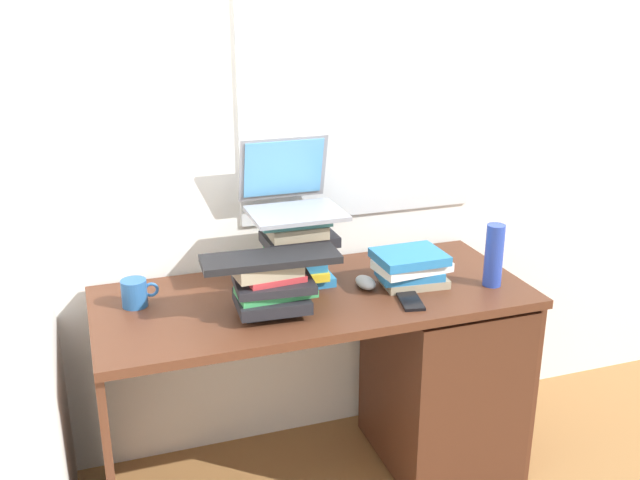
# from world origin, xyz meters

# --- Properties ---
(ground_plane) EXTENTS (6.00, 6.00, 0.00)m
(ground_plane) POSITION_xyz_m (0.00, 0.00, 0.00)
(ground_plane) COLOR olive
(wall_back) EXTENTS (6.00, 0.06, 2.60)m
(wall_back) POSITION_xyz_m (0.00, 0.35, 1.30)
(wall_back) COLOR white
(wall_back) RESTS_ON ground
(wall_left) EXTENTS (0.05, 6.00, 2.60)m
(wall_left) POSITION_xyz_m (-0.84, 0.00, 1.30)
(wall_left) COLOR silver
(wall_left) RESTS_ON ground
(desk) EXTENTS (1.43, 0.61, 0.73)m
(desk) POSITION_xyz_m (0.36, -0.02, 0.40)
(desk) COLOR #4C2819
(desk) RESTS_ON ground
(book_stack_tall) EXTENTS (0.26, 0.19, 0.25)m
(book_stack_tall) POSITION_xyz_m (-0.03, 0.09, 0.87)
(book_stack_tall) COLOR #2672B2
(book_stack_tall) RESTS_ON desk
(book_stack_keyboard_riser) EXTENTS (0.25, 0.22, 0.17)m
(book_stack_keyboard_riser) POSITION_xyz_m (-0.17, -0.10, 0.82)
(book_stack_keyboard_riser) COLOR black
(book_stack_keyboard_riser) RESTS_ON desk
(book_stack_side) EXTENTS (0.25, 0.18, 0.12)m
(book_stack_side) POSITION_xyz_m (0.33, -0.04, 0.80)
(book_stack_side) COLOR gray
(book_stack_side) RESTS_ON desk
(laptop) EXTENTS (0.31, 0.29, 0.24)m
(laptop) POSITION_xyz_m (-0.03, 0.15, 1.04)
(laptop) COLOR gray
(laptop) RESTS_ON book_stack_tall
(keyboard) EXTENTS (0.43, 0.16, 0.02)m
(keyboard) POSITION_xyz_m (-0.17, -0.10, 0.91)
(keyboard) COLOR black
(keyboard) RESTS_ON book_stack_keyboard_riser
(computer_mouse) EXTENTS (0.06, 0.10, 0.04)m
(computer_mouse) POSITION_xyz_m (0.18, -0.01, 0.75)
(computer_mouse) COLOR #A5A8AD
(computer_mouse) RESTS_ON desk
(mug) EXTENTS (0.12, 0.08, 0.09)m
(mug) POSITION_xyz_m (-0.57, 0.09, 0.78)
(mug) COLOR #265999
(mug) RESTS_ON desk
(water_bottle) EXTENTS (0.06, 0.06, 0.22)m
(water_bottle) POSITION_xyz_m (0.59, -0.13, 0.84)
(water_bottle) COLOR #263FA5
(water_bottle) RESTS_ON desk
(cell_phone) EXTENTS (0.09, 0.15, 0.01)m
(cell_phone) POSITION_xyz_m (0.27, -0.17, 0.74)
(cell_phone) COLOR black
(cell_phone) RESTS_ON desk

